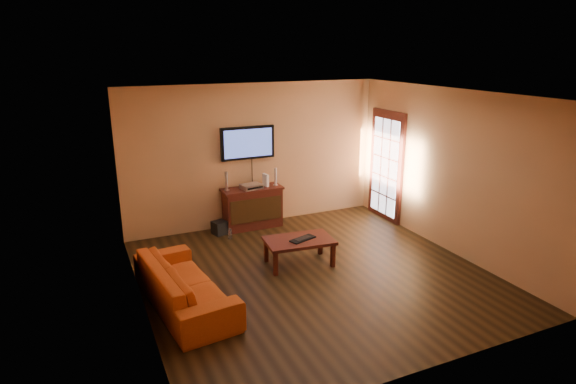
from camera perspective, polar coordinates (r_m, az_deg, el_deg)
ground_plane at (r=7.44m, az=3.11°, el=-9.71°), size 5.00×5.00×0.00m
room_walls at (r=7.40m, az=1.09°, el=4.07°), size 5.00×5.00×5.00m
french_door at (r=9.68m, az=11.55°, el=2.91°), size 0.07×1.02×2.22m
media_console at (r=9.16m, az=-4.23°, el=-1.85°), size 1.15×0.44×0.78m
television at (r=9.02m, az=-4.79°, el=5.82°), size 1.04×0.08×0.61m
coffee_table at (r=7.61m, az=1.33°, el=-5.99°), size 1.12×0.74×0.43m
sofa at (r=6.60m, az=-12.26°, el=-9.82°), size 0.85×2.13×0.81m
speaker_left at (r=8.89m, az=-7.30°, el=1.18°), size 0.10×0.10×0.35m
speaker_right at (r=9.16m, az=-1.48°, el=1.74°), size 0.09×0.09×0.34m
av_receiver at (r=9.00m, az=-4.36°, el=0.68°), size 0.42×0.34×0.09m
game_console at (r=9.13m, az=-2.67°, el=1.43°), size 0.07×0.18×0.24m
subwoofer at (r=8.99m, az=-8.10°, el=-4.21°), size 0.30×0.30×0.24m
bottle at (r=8.74m, az=-6.91°, el=-4.95°), size 0.07×0.07×0.21m
keyboard at (r=7.57m, az=1.76°, el=-5.57°), size 0.47×0.29×0.03m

